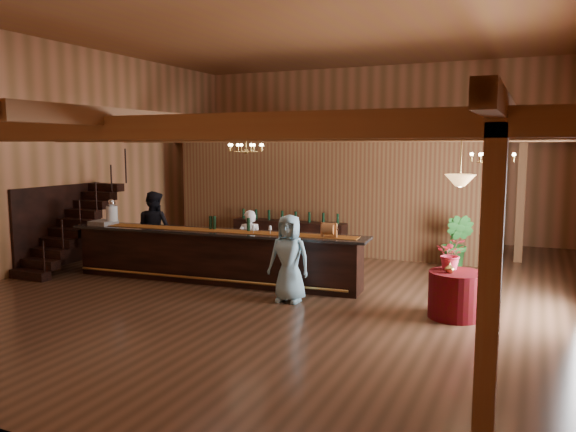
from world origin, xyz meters
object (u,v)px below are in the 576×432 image
at_px(bartender, 250,244).
at_px(staff_second, 154,229).
at_px(floor_plant, 457,243).
at_px(tasting_bar, 215,256).
at_px(backbar_shelf, 289,237).
at_px(beverage_dispenser, 112,212).
at_px(chandelier_right, 492,157).
at_px(raffle_drum, 329,229).
at_px(chandelier_left, 246,147).
at_px(guest, 289,258).
at_px(pendant_lamp, 460,180).
at_px(round_table, 456,295).

height_order(bartender, staff_second, staff_second).
bearing_deg(floor_plant, tasting_bar, -145.43).
bearing_deg(backbar_shelf, bartender, -83.02).
height_order(beverage_dispenser, staff_second, staff_second).
height_order(tasting_bar, chandelier_right, chandelier_right).
bearing_deg(raffle_drum, beverage_dispenser, -176.62).
height_order(bartender, floor_plant, bartender).
bearing_deg(floor_plant, raffle_drum, -124.34).
height_order(staff_second, floor_plant, staff_second).
relative_size(raffle_drum, bartender, 0.22).
relative_size(tasting_bar, chandelier_left, 8.60).
xyz_separation_m(beverage_dispenser, guest, (4.82, -0.61, -0.58)).
xyz_separation_m(pendant_lamp, staff_second, (-7.36, 1.25, -1.47)).
bearing_deg(pendant_lamp, chandelier_left, 164.21).
xyz_separation_m(tasting_bar, pendant_lamp, (5.20, -0.52, 1.82)).
height_order(tasting_bar, floor_plant, floor_plant).
bearing_deg(raffle_drum, pendant_lamp, -14.47).
relative_size(pendant_lamp, floor_plant, 0.65).
height_order(bartender, guest, guest).
relative_size(tasting_bar, raffle_drum, 20.23).
bearing_deg(round_table, beverage_dispenser, 177.40).
relative_size(chandelier_left, chandelier_right, 1.00).
xyz_separation_m(backbar_shelf, chandelier_right, (5.40, -2.59, 2.31)).
height_order(tasting_bar, bartender, bartender).
bearing_deg(bartender, tasting_bar, 29.17).
bearing_deg(chandelier_right, guest, -152.80).
xyz_separation_m(raffle_drum, round_table, (2.60, -0.67, -0.91)).
bearing_deg(tasting_bar, backbar_shelf, 82.43).
distance_m(chandelier_left, staff_second, 3.22).
height_order(raffle_drum, guest, guest).
relative_size(staff_second, floor_plant, 1.36).
xyz_separation_m(round_table, pendant_lamp, (0.00, 0.00, 2.00)).
relative_size(staff_second, guest, 1.11).
xyz_separation_m(beverage_dispenser, bartender, (3.20, 0.84, -0.65)).
distance_m(beverage_dispenser, chandelier_left, 3.54).
bearing_deg(chandelier_right, round_table, -104.32).
relative_size(raffle_drum, round_table, 0.36).
relative_size(raffle_drum, floor_plant, 0.25).
bearing_deg(guest, backbar_shelf, 112.84).
distance_m(chandelier_left, chandelier_right, 5.24).
bearing_deg(raffle_drum, round_table, -14.47).
xyz_separation_m(round_table, guest, (-3.07, -0.25, 0.44)).
xyz_separation_m(tasting_bar, staff_second, (-2.17, 0.73, 0.36)).
relative_size(beverage_dispenser, chandelier_left, 0.75).
bearing_deg(staff_second, pendant_lamp, 174.62).
bearing_deg(tasting_bar, pendant_lamp, -10.22).
bearing_deg(guest, chandelier_left, 136.58).
relative_size(beverage_dispenser, guest, 0.36).
bearing_deg(pendant_lamp, beverage_dispenser, 177.40).
height_order(chandelier_right, floor_plant, chandelier_right).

